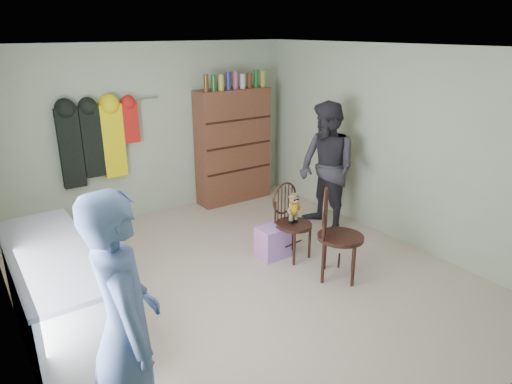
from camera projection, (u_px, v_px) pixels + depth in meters
ground_plane at (248, 281)px, 5.11m from camera, size 5.00×5.00×0.00m
room_walls at (220, 134)px, 4.99m from camera, size 5.00×5.00×5.00m
counter at (58, 300)px, 3.91m from camera, size 0.64×1.86×0.94m
chair_front at (291, 216)px, 5.49m from camera, size 0.47×0.47×0.94m
chair_far at (335, 231)px, 5.01m from camera, size 0.67×0.67×1.07m
striped_bag at (273, 242)px, 5.60m from camera, size 0.38×0.30×0.39m
person_left at (126, 329)px, 2.81m from camera, size 0.53×0.73×1.84m
person_right at (327, 168)px, 6.15m from camera, size 0.74×0.92×1.78m
dresser at (233, 145)px, 7.25m from camera, size 1.20×0.39×2.07m
coat_rack at (97, 141)px, 6.09m from camera, size 1.42×0.12×1.09m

